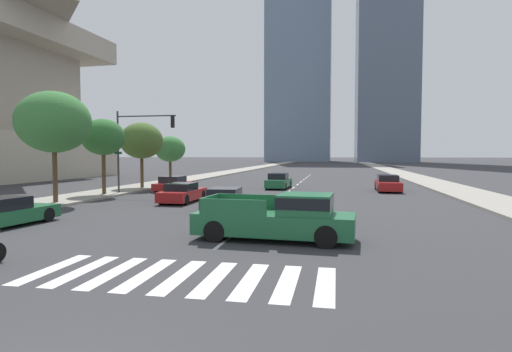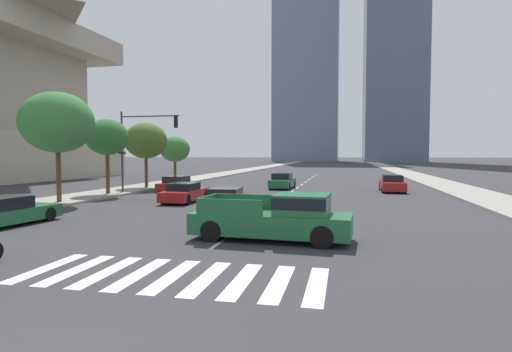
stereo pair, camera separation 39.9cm
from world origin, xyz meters
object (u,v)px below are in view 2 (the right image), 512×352
Objects in this scene: sedan_green_1 at (282,181)px; street_tree_second at (107,137)px; sedan_red_0 at (177,184)px; street_tree_nearest at (57,123)px; street_tree_fourth at (175,149)px; sedan_red_3 at (185,193)px; sedan_black_5 at (226,201)px; pickup_truck at (279,218)px; sedan_green_2 at (4,212)px; street_tree_third at (146,141)px; traffic_signal_far at (142,137)px; sedan_red_4 at (392,184)px.

street_tree_second is (-11.67, -9.00, 3.66)m from sedan_green_1.
street_tree_second is at bearing 145.42° from sedan_red_0.
street_tree_nearest is 1.41× the size of street_tree_fourth.
sedan_green_1 is 0.98× the size of sedan_red_3.
sedan_red_0 is 13.28m from sedan_black_5.
pickup_truck is at bearing -153.09° from sedan_black_5.
sedan_green_2 is 19.26m from street_tree_third.
street_tree_nearest is (-2.11, -6.73, 0.60)m from traffic_signal_far.
sedan_red_4 is 21.30m from street_tree_third.
sedan_green_2 is at bearing -81.15° from street_tree_third.
sedan_red_4 is at bearing 5.24° from street_tree_third.
sedan_red_0 is 17.71m from sedan_red_4.
sedan_red_4 is 0.85× the size of street_tree_second.
sedan_green_2 is at bearing 124.68° from sedan_black_5.
sedan_red_4 is 0.75× the size of traffic_signal_far.
street_tree_third is (0.00, 6.06, -0.05)m from street_tree_second.
sedan_green_1 is 19.00m from street_tree_nearest.
sedan_red_3 is at bearing 130.01° from pickup_truck.
street_tree_third is at bearing 106.09° from sedan_green_1.
sedan_green_2 is 13.47m from street_tree_second.
sedan_green_1 reaches higher than sedan_green_2.
street_tree_fourth is (-20.90, 4.40, 2.96)m from sedan_red_4.
sedan_red_4 is at bearing 20.89° from street_tree_second.
street_tree_nearest is at bearing 155.94° from pickup_truck.
street_tree_third reaches higher than pickup_truck.
street_tree_fourth reaches higher than sedan_green_2.
sedan_green_2 is 0.85× the size of street_tree_second.
pickup_truck is 1.26× the size of sedan_red_3.
street_tree_third is (-7.07, 8.68, 3.65)m from sedan_red_3.
sedan_red_4 is at bearing -11.88° from street_tree_fourth.
sedan_green_1 is 1.00× the size of sedan_black_5.
street_tree_second is (-2.11, -1.38, -0.10)m from traffic_signal_far.
traffic_signal_far reaches higher than sedan_red_3.
sedan_green_1 is (8.15, 4.39, 0.05)m from sedan_red_0.
pickup_truck is at bearing -143.24° from sedan_red_3.
pickup_truck is at bearing -169.93° from sedan_green_1.
sedan_black_5 is 0.72× the size of traffic_signal_far.
traffic_signal_far is (-9.56, -7.63, 3.75)m from sedan_green_1.
sedan_red_0 is 0.70× the size of traffic_signal_far.
sedan_red_3 is at bearing -38.78° from traffic_signal_far.
street_tree_second is (-20.90, -7.98, 3.67)m from sedan_red_4.
traffic_signal_far reaches higher than sedan_green_2.
sedan_red_4 is at bearing 32.53° from street_tree_nearest.
street_tree_second is at bearing 142.09° from pickup_truck.
sedan_red_3 is 0.74× the size of traffic_signal_far.
street_tree_fourth is at bearing 100.85° from traffic_signal_far.
sedan_green_2 is 1.05× the size of sedan_black_5.
sedan_red_4 is 0.82× the size of street_tree_third.
street_tree_nearest reaches higher than street_tree_third.
street_tree_second is at bearing -146.87° from traffic_signal_far.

